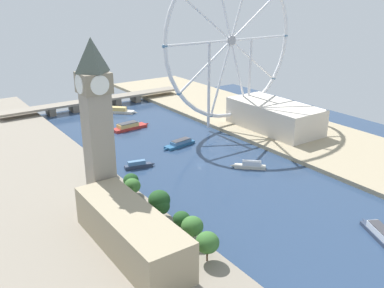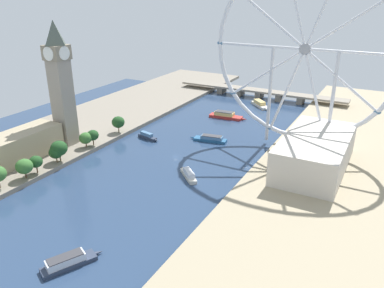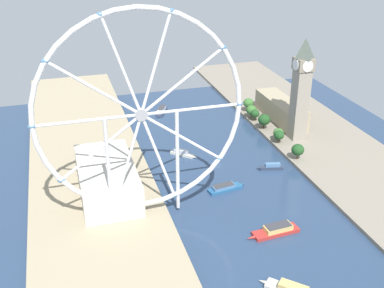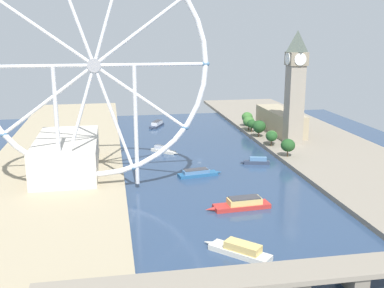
# 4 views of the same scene
# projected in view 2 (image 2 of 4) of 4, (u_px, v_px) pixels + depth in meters

# --- Properties ---
(ground_plane) EXTENTS (372.33, 372.33, 0.00)m
(ground_plane) POSITION_uv_depth(u_px,v_px,m) (176.00, 157.00, 274.18)
(ground_plane) COLOR navy
(riverbank_left) EXTENTS (90.00, 520.00, 3.00)m
(riverbank_left) POSITION_uv_depth(u_px,v_px,m) (70.00, 131.00, 318.21)
(riverbank_left) COLOR gray
(riverbank_left) RESTS_ON ground_plane
(riverbank_right) EXTENTS (90.00, 520.00, 3.00)m
(riverbank_right) POSITION_uv_depth(u_px,v_px,m) (321.00, 187.00, 229.02)
(riverbank_right) COLOR tan
(riverbank_right) RESTS_ON ground_plane
(clock_tower) EXTENTS (15.28, 15.28, 88.89)m
(clock_tower) POSITION_uv_depth(u_px,v_px,m) (61.00, 83.00, 272.53)
(clock_tower) COLOR gray
(clock_tower) RESTS_ON riverbank_left
(parliament_block) EXTENTS (22.00, 73.37, 19.12)m
(parliament_block) POSITION_uv_depth(u_px,v_px,m) (9.00, 150.00, 252.82)
(parliament_block) COLOR tan
(parliament_block) RESTS_ON riverbank_left
(tree_row_embankment) EXTENTS (13.57, 118.12, 14.38)m
(tree_row_embankment) POSITION_uv_depth(u_px,v_px,m) (61.00, 148.00, 259.23)
(tree_row_embankment) COLOR #513823
(tree_row_embankment) RESTS_ON riverbank_left
(ferris_wheel) EXTENTS (130.99, 3.20, 134.79)m
(ferris_wheel) POSITION_uv_depth(u_px,v_px,m) (305.00, 50.00, 260.60)
(ferris_wheel) COLOR silver
(ferris_wheel) RESTS_ON riverbank_right
(riverside_hall) EXTENTS (38.49, 78.58, 21.57)m
(riverside_hall) POSITION_uv_depth(u_px,v_px,m) (315.00, 152.00, 246.46)
(riverside_hall) COLOR beige
(riverside_hall) RESTS_ON riverbank_right
(river_bridge) EXTENTS (184.33, 15.35, 8.87)m
(river_bridge) POSITION_uv_depth(u_px,v_px,m) (260.00, 92.00, 417.49)
(river_bridge) COLOR gray
(river_bridge) RESTS_ON ground_plane
(tour_boat_0) EXTENTS (30.38, 11.37, 4.81)m
(tour_boat_0) POSITION_uv_depth(u_px,v_px,m) (210.00, 139.00, 300.93)
(tour_boat_0) COLOR #235684
(tour_boat_0) RESTS_ON ground_plane
(tour_boat_1) EXTENTS (21.26, 8.15, 5.17)m
(tour_boat_1) POSITION_uv_depth(u_px,v_px,m) (148.00, 136.00, 305.15)
(tour_boat_1) COLOR #2D384C
(tour_boat_1) RESTS_ON ground_plane
(tour_boat_2) EXTENTS (19.99, 19.14, 5.22)m
(tour_boat_2) POSITION_uv_depth(u_px,v_px,m) (188.00, 174.00, 243.39)
(tour_boat_2) COLOR beige
(tour_boat_2) RESTS_ON ground_plane
(tour_boat_3) EXTENTS (35.77, 11.18, 6.12)m
(tour_boat_3) POSITION_uv_depth(u_px,v_px,m) (226.00, 115.00, 354.17)
(tour_boat_3) COLOR #B22D28
(tour_boat_3) RESTS_ON ground_plane
(tour_boat_4) EXTENTS (26.02, 26.02, 5.78)m
(tour_boat_4) POSITION_uv_depth(u_px,v_px,m) (260.00, 104.00, 388.51)
(tour_boat_4) COLOR beige
(tour_boat_4) RESTS_ON ground_plane
(tour_boat_5) EXTENTS (16.69, 26.63, 5.54)m
(tour_boat_5) POSITION_uv_depth(u_px,v_px,m) (68.00, 262.00, 165.57)
(tour_boat_5) COLOR #2D384C
(tour_boat_5) RESTS_ON ground_plane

